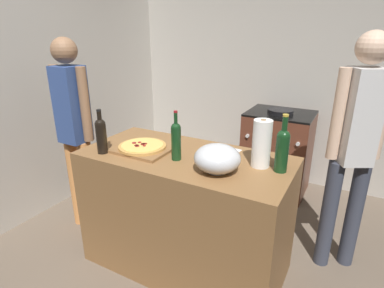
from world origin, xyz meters
name	(u,v)px	position (x,y,z in m)	size (l,w,h in m)	color
ground_plane	(225,227)	(0.00, 1.27, -0.01)	(3.98, 3.15, 0.02)	#6B5B4C
kitchen_wall_rear	(276,68)	(0.00, 2.60, 1.30)	(3.98, 0.10, 2.60)	#BCB7AD
kitchen_wall_left	(74,71)	(-1.74, 1.27, 1.30)	(0.10, 3.15, 2.60)	#BCB7AD
counter	(185,212)	(-0.08, 0.69, 0.45)	(1.44, 0.70, 0.90)	olive
cutting_board	(143,149)	(-0.40, 0.63, 0.91)	(0.40, 0.32, 0.02)	olive
pizza	(142,146)	(-0.40, 0.63, 0.93)	(0.33, 0.33, 0.03)	tan
mixing_bowl	(217,158)	(0.21, 0.56, 0.99)	(0.28, 0.28, 0.17)	#B2B2B7
paper_towel_roll	(262,144)	(0.41, 0.76, 1.05)	(0.12, 0.12, 0.30)	white
wine_bottle_green	(176,139)	(-0.10, 0.60, 1.04)	(0.06, 0.06, 0.33)	#143819
wine_bottle_clear	(282,148)	(0.54, 0.75, 1.05)	(0.08, 0.08, 0.35)	#143819
wine_bottle_amber	(101,134)	(-0.61, 0.46, 1.04)	(0.07, 0.07, 0.31)	black
recipe_sheet	(224,150)	(0.11, 0.90, 0.90)	(0.21, 0.15, 0.00)	white
stove	(277,152)	(0.20, 2.20, 0.45)	(0.67, 0.57, 0.93)	brown
person_in_stripes	(74,126)	(-1.14, 0.69, 0.95)	(0.38, 0.20, 1.66)	#D88C4C
person_in_red	(355,144)	(0.92, 1.25, 0.98)	(0.33, 0.27, 1.71)	#383D4C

